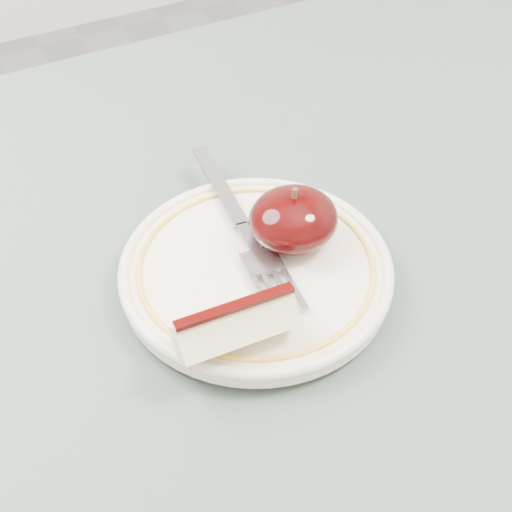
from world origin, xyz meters
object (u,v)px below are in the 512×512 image
plate (256,270)px  apple_half (293,219)px  fork (242,227)px  table (348,391)px

plate → apple_half: apple_half is taller
apple_half → fork: apple_half is taller
apple_half → fork: size_ratio=0.33×
table → fork: 0.16m
table → fork: size_ratio=4.49×
table → apple_half: bearing=97.7°
fork → apple_half: bearing=-124.4°
table → plate: size_ratio=4.48×
plate → apple_half: 0.05m
apple_half → fork: 0.04m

